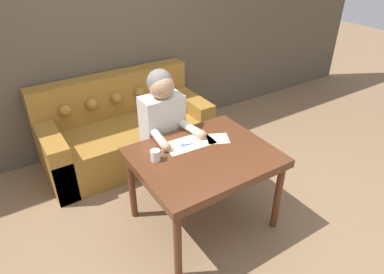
{
  "coord_description": "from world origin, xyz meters",
  "views": [
    {
      "loc": [
        -1.3,
        -1.84,
        2.25
      ],
      "look_at": [
        -0.01,
        0.16,
        0.82
      ],
      "focal_mm": 32.0,
      "sensor_mm": 36.0,
      "label": 1
    }
  ],
  "objects_px": {
    "dining_table": "(204,162)",
    "couch": "(125,131)",
    "person": "(163,133)",
    "mug": "(156,155)",
    "scissors": "(187,145)"
  },
  "relations": [
    {
      "from": "dining_table",
      "to": "couch",
      "type": "height_order",
      "value": "couch"
    },
    {
      "from": "scissors",
      "to": "dining_table",
      "type": "bearing_deg",
      "value": -77.9
    },
    {
      "from": "person",
      "to": "mug",
      "type": "xyz_separation_m",
      "value": [
        -0.31,
        -0.44,
        0.11
      ]
    },
    {
      "from": "dining_table",
      "to": "mug",
      "type": "relative_size",
      "value": 9.76
    },
    {
      "from": "person",
      "to": "scissors",
      "type": "bearing_deg",
      "value": -87.44
    },
    {
      "from": "person",
      "to": "mug",
      "type": "relative_size",
      "value": 11.14
    },
    {
      "from": "dining_table",
      "to": "couch",
      "type": "relative_size",
      "value": 0.61
    },
    {
      "from": "person",
      "to": "scissors",
      "type": "xyz_separation_m",
      "value": [
        0.02,
        -0.39,
        0.07
      ]
    },
    {
      "from": "dining_table",
      "to": "mug",
      "type": "bearing_deg",
      "value": 159.56
    },
    {
      "from": "dining_table",
      "to": "person",
      "type": "relative_size",
      "value": 0.88
    },
    {
      "from": "couch",
      "to": "scissors",
      "type": "relative_size",
      "value": 7.89
    },
    {
      "from": "person",
      "to": "mug",
      "type": "bearing_deg",
      "value": -124.56
    },
    {
      "from": "dining_table",
      "to": "scissors",
      "type": "height_order",
      "value": "scissors"
    },
    {
      "from": "mug",
      "to": "couch",
      "type": "bearing_deg",
      "value": 79.79
    },
    {
      "from": "dining_table",
      "to": "couch",
      "type": "xyz_separation_m",
      "value": [
        -0.14,
        1.36,
        -0.33
      ]
    }
  ]
}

